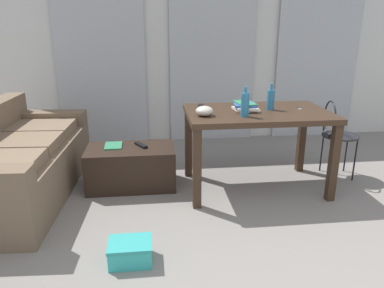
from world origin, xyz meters
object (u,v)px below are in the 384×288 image
at_px(coffee_table, 131,167).
at_px(bottle_far, 271,99).
at_px(wire_chair, 335,130).
at_px(bowl, 204,111).
at_px(craft_table, 257,122).
at_px(shoebox, 130,252).
at_px(tv_remote_on_table, 201,107).
at_px(couch, 15,163).
at_px(tv_remote_primary, 141,145).
at_px(magazine, 113,146).
at_px(scissors, 299,108).
at_px(bottle_near, 245,104).
at_px(book_stack, 246,106).

xyz_separation_m(coffee_table, bottle_far, (1.32, -0.13, 0.67)).
relative_size(wire_chair, bowl, 5.22).
bearing_deg(craft_table, bottle_far, 16.07).
bearing_deg(shoebox, wire_chair, 31.84).
height_order(coffee_table, tv_remote_on_table, tv_remote_on_table).
relative_size(couch, tv_remote_primary, 10.32).
height_order(craft_table, bowl, bowl).
bearing_deg(bottle_far, magazine, 172.55).
xyz_separation_m(bottle_far, scissors, (0.30, 0.03, -0.10)).
xyz_separation_m(bottle_near, book_stack, (0.07, 0.24, -0.07)).
height_order(tv_remote_on_table, scissors, tv_remote_on_table).
distance_m(wire_chair, tv_remote_primary, 1.97).
xyz_separation_m(coffee_table, shoebox, (0.04, -1.24, -0.12)).
distance_m(couch, bottle_far, 2.43).
xyz_separation_m(couch, tv_remote_primary, (1.15, 0.13, 0.09)).
bearing_deg(bowl, wire_chair, 12.69).
distance_m(coffee_table, bottle_far, 1.49).
relative_size(bowl, shoebox, 0.53).
distance_m(craft_table, scissors, 0.45).
bearing_deg(bowl, tv_remote_primary, 149.74).
distance_m(craft_table, bowl, 0.55).
relative_size(bottle_near, tv_remote_on_table, 1.41).
distance_m(wire_chair, bottle_far, 0.85).
height_order(tv_remote_on_table, tv_remote_primary, tv_remote_on_table).
distance_m(coffee_table, magazine, 0.27).
bearing_deg(coffee_table, shoebox, -88.10).
bearing_deg(couch, tv_remote_on_table, 4.06).
relative_size(couch, magazine, 8.50).
distance_m(bottle_near, bowl, 0.36).
bearing_deg(book_stack, wire_chair, 8.14).
relative_size(wire_chair, bottle_far, 3.30).
bearing_deg(magazine, book_stack, -10.29).
xyz_separation_m(bowl, magazine, (-0.84, 0.36, -0.41)).
xyz_separation_m(book_stack, shoebox, (-1.05, -1.12, -0.73)).
height_order(wire_chair, tv_remote_primary, wire_chair).
distance_m(bowl, magazine, 1.00).
bearing_deg(coffee_table, scissors, -3.50).
distance_m(couch, craft_table, 2.26).
height_order(couch, bottle_far, bottle_far).
distance_m(bottle_far, scissors, 0.31).
distance_m(bowl, scissors, 0.97).
height_order(couch, craft_table, couch).
bearing_deg(scissors, wire_chair, 14.87).
bearing_deg(tv_remote_on_table, couch, -166.17).
height_order(bottle_near, bottle_far, bottle_near).
distance_m(bottle_near, tv_remote_primary, 1.10).
bearing_deg(couch, tv_remote_primary, 6.55).
bearing_deg(couch, bottle_near, -7.32).
xyz_separation_m(couch, wire_chair, (3.12, 0.11, 0.18)).
distance_m(coffee_table, bottle_near, 1.27).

